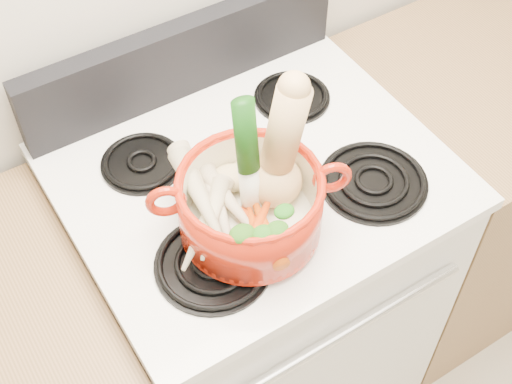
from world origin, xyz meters
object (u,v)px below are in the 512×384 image
leek (250,161)px  dutch_oven (250,205)px  stove_body (254,294)px  squash (281,147)px

leek → dutch_oven: bearing=-114.5°
stove_body → squash: 0.68m
stove_body → squash: (-0.01, -0.11, 0.67)m
squash → leek: size_ratio=0.98×
stove_body → leek: (-0.08, -0.11, 0.67)m
squash → dutch_oven: bearing=-151.0°
stove_body → squash: size_ratio=3.38×
dutch_oven → squash: size_ratio=0.99×
leek → squash: bearing=5.3°
dutch_oven → squash: bearing=34.6°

